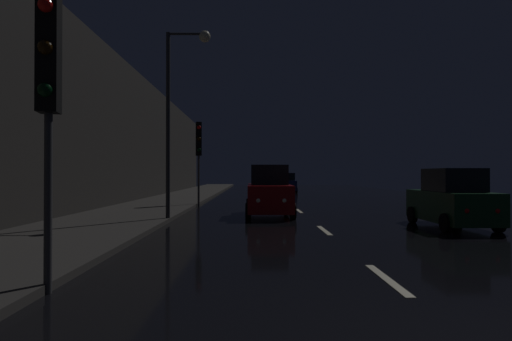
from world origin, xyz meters
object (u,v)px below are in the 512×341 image
object	(u,v)px
traffic_light_near_left	(48,73)
car_approaching_headlights	(269,192)
traffic_light_far_left	(199,145)
car_distant_taillights	(287,183)
streetlamp_overhead	(180,95)
car_parked_right_near	(452,200)

from	to	relation	value
traffic_light_near_left	car_approaching_headlights	xyz separation A→B (m)	(3.86, 12.08, -2.35)
traffic_light_far_left	car_approaching_headlights	xyz separation A→B (m)	(3.76, -5.20, -2.44)
traffic_light_near_left	car_distant_taillights	world-z (taller)	traffic_light_near_left
car_approaching_headlights	car_distant_taillights	size ratio (longest dim) A/B	1.14
streetlamp_overhead	traffic_light_far_left	bearing A→B (deg)	91.86
car_distant_taillights	car_parked_right_near	world-z (taller)	car_parked_right_near
traffic_light_far_left	streetlamp_overhead	xyz separation A→B (m)	(0.25, -7.64, 1.39)
car_approaching_headlights	traffic_light_far_left	bearing A→B (deg)	-144.11
streetlamp_overhead	car_parked_right_near	distance (m)	10.54
traffic_light_near_left	car_parked_right_near	distance (m)	13.01
traffic_light_far_left	car_parked_right_near	size ratio (longest dim) A/B	1.19
car_approaching_headlights	car_parked_right_near	world-z (taller)	car_approaching_headlights
traffic_light_near_left	car_distant_taillights	xyz separation A→B (m)	(6.65, 35.76, -2.47)
traffic_light_far_left	traffic_light_near_left	bearing A→B (deg)	-14.14
streetlamp_overhead	car_parked_right_near	world-z (taller)	streetlamp_overhead
streetlamp_overhead	car_approaching_headlights	size ratio (longest dim) A/B	1.66
car_distant_taillights	traffic_light_near_left	bearing A→B (deg)	169.46
traffic_light_far_left	car_parked_right_near	bearing A→B (deg)	32.92
streetlamp_overhead	car_approaching_headlights	world-z (taller)	streetlamp_overhead
traffic_light_far_left	car_distant_taillights	bearing A→B (deg)	146.68
car_approaching_headlights	traffic_light_near_left	bearing A→B (deg)	-17.72
car_distant_taillights	car_approaching_headlights	bearing A→B (deg)	173.27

